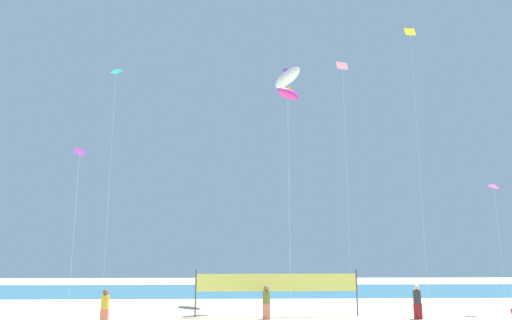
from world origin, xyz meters
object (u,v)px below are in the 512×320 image
(beachgoer_mustard_shirt, at_px, (105,306))
(volleyball_net, at_px, (277,284))
(kite_white_inflatable, at_px, (287,78))
(kite_cyan_diamond, at_px, (115,75))
(kite_yellow_diamond, at_px, (411,35))
(beachgoer_olive_shirt, at_px, (266,301))
(beachgoer_charcoal_shirt, at_px, (417,301))
(kite_magenta_diamond, at_px, (495,187))
(kite_pink_diamond, at_px, (343,68))
(kite_magenta_inflatable, at_px, (288,94))
(kite_violet_diamond, at_px, (80,155))

(beachgoer_mustard_shirt, distance_m, volleyball_net, 8.77)
(kite_white_inflatable, bearing_deg, kite_cyan_diamond, -138.56)
(kite_yellow_diamond, bearing_deg, kite_white_inflatable, 137.30)
(beachgoer_mustard_shirt, bearing_deg, beachgoer_olive_shirt, -86.17)
(beachgoer_charcoal_shirt, distance_m, kite_yellow_diamond, 16.78)
(beachgoer_mustard_shirt, height_order, kite_cyan_diamond, kite_cyan_diamond)
(kite_white_inflatable, xyz_separation_m, kite_yellow_diamond, (7.33, -6.76, 0.47))
(volleyball_net, distance_m, kite_magenta_diamond, 14.13)
(beachgoer_charcoal_shirt, height_order, kite_pink_diamond, kite_pink_diamond)
(kite_cyan_diamond, xyz_separation_m, kite_magenta_inflatable, (10.19, 4.35, 0.52))
(beachgoer_olive_shirt, height_order, volleyball_net, volleyball_net)
(kite_pink_diamond, relative_size, kite_yellow_diamond, 0.83)
(kite_magenta_diamond, height_order, kite_magenta_inflatable, kite_magenta_inflatable)
(beachgoer_charcoal_shirt, relative_size, kite_magenta_inflatable, 0.12)
(kite_magenta_inflatable, bearing_deg, kite_violet_diamond, -140.25)
(kite_pink_diamond, distance_m, kite_magenta_inflatable, 4.27)
(kite_magenta_diamond, distance_m, kite_cyan_diamond, 22.83)
(beachgoer_charcoal_shirt, distance_m, kite_pink_diamond, 13.89)
(volleyball_net, height_order, kite_violet_diamond, kite_violet_diamond)
(volleyball_net, relative_size, kite_white_inflatable, 0.49)
(beachgoer_olive_shirt, relative_size, kite_cyan_diamond, 0.12)
(kite_magenta_inflatable, bearing_deg, kite_magenta_diamond, -12.98)
(beachgoer_mustard_shirt, xyz_separation_m, kite_cyan_diamond, (-0.92, 2.96, 12.21))
(kite_yellow_diamond, bearing_deg, kite_violet_diamond, -159.02)
(beachgoer_mustard_shirt, height_order, kite_pink_diamond, kite_pink_diamond)
(kite_white_inflatable, distance_m, kite_pink_diamond, 8.74)
(kite_pink_diamond, bearing_deg, beachgoer_mustard_shirt, -160.44)
(kite_white_inflatable, xyz_separation_m, kite_violet_diamond, (-10.93, -13.77, -9.09))
(kite_magenta_inflatable, bearing_deg, beachgoer_charcoal_shirt, -42.99)
(beachgoer_mustard_shirt, bearing_deg, kite_magenta_diamond, -89.97)
(kite_violet_diamond, bearing_deg, beachgoer_mustard_shirt, 49.66)
(volleyball_net, bearing_deg, beachgoer_olive_shirt, -119.23)
(beachgoer_olive_shirt, distance_m, kite_yellow_diamond, 19.21)
(beachgoer_olive_shirt, bearing_deg, kite_violet_diamond, 0.40)
(kite_magenta_diamond, bearing_deg, kite_cyan_diamond, -175.76)
(kite_magenta_diamond, distance_m, kite_yellow_diamond, 10.84)
(kite_magenta_inflatable, distance_m, kite_violet_diamond, 14.85)
(beachgoer_charcoal_shirt, relative_size, kite_magenta_diamond, 0.23)
(beachgoer_charcoal_shirt, height_order, kite_cyan_diamond, kite_cyan_diamond)
(kite_white_inflatable, relative_size, kite_pink_diamond, 1.19)
(kite_white_inflatable, height_order, kite_magenta_diamond, kite_white_inflatable)
(kite_magenta_diamond, bearing_deg, kite_white_inflatable, 145.37)
(beachgoer_olive_shirt, relative_size, kite_white_inflatable, 0.09)
(beachgoer_charcoal_shirt, height_order, kite_magenta_diamond, kite_magenta_diamond)
(beachgoer_mustard_shirt, bearing_deg, kite_violet_diamond, 127.39)
(beachgoer_mustard_shirt, distance_m, kite_violet_diamond, 6.95)
(kite_magenta_diamond, xyz_separation_m, kite_magenta_inflatable, (-11.79, 2.72, 6.49))
(kite_magenta_diamond, bearing_deg, kite_pink_diamond, -178.56)
(volleyball_net, relative_size, kite_violet_diamond, 1.09)
(beachgoer_mustard_shirt, height_order, kite_white_inflatable, kite_white_inflatable)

